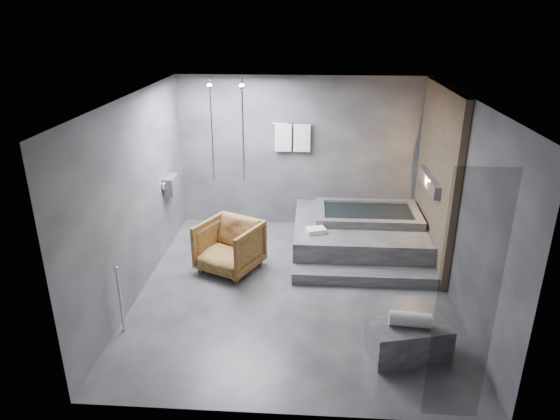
{
  "coord_description": "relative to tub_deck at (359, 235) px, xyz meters",
  "views": [
    {
      "loc": [
        0.22,
        -6.46,
        3.82
      ],
      "look_at": [
        -0.24,
        0.3,
        1.13
      ],
      "focal_mm": 32.0,
      "sensor_mm": 36.0,
      "label": 1
    }
  ],
  "objects": [
    {
      "name": "rolled_towel",
      "position": [
        0.35,
        -2.91,
        0.25
      ],
      "size": [
        0.5,
        0.22,
        0.17
      ],
      "primitive_type": "cylinder",
      "rotation": [
        0.0,
        1.57,
        -0.1
      ],
      "color": "silver",
      "rests_on": "concrete_bench"
    },
    {
      "name": "driftwood_chair",
      "position": [
        -2.1,
        -0.92,
        0.15
      ],
      "size": [
        1.16,
        1.17,
        0.8
      ],
      "primitive_type": "imported",
      "rotation": [
        0.0,
        0.0,
        -0.45
      ],
      "color": "#462A11",
      "rests_on": "ground"
    },
    {
      "name": "deck_towel",
      "position": [
        -0.75,
        -0.52,
        0.29
      ],
      "size": [
        0.35,
        0.3,
        0.08
      ],
      "primitive_type": "cube",
      "rotation": [
        0.0,
        0.0,
        0.32
      ],
      "color": "white",
      "rests_on": "tub_deck"
    },
    {
      "name": "tub_deck",
      "position": [
        0.0,
        0.0,
        0.0
      ],
      "size": [
        2.2,
        2.0,
        0.5
      ],
      "primitive_type": "cube",
      "color": "#303133",
      "rests_on": "ground"
    },
    {
      "name": "room",
      "position": [
        -0.65,
        -1.21,
        1.48
      ],
      "size": [
        5.0,
        5.04,
        2.82
      ],
      "color": "#2C2C2E",
      "rests_on": "ground"
    },
    {
      "name": "tub_step",
      "position": [
        0.0,
        -1.18,
        -0.16
      ],
      "size": [
        2.2,
        0.36,
        0.18
      ],
      "primitive_type": "cube",
      "color": "#303133",
      "rests_on": "ground"
    },
    {
      "name": "concrete_bench",
      "position": [
        0.35,
        -2.9,
        -0.04
      ],
      "size": [
        1.02,
        0.72,
        0.42
      ],
      "primitive_type": "cube",
      "rotation": [
        0.0,
        0.0,
        0.25
      ],
      "color": "#333336",
      "rests_on": "ground"
    }
  ]
}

